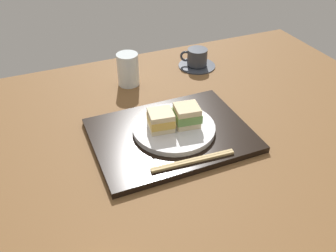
{
  "coord_description": "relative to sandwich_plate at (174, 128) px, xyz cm",
  "views": [
    {
      "loc": [
        -33.81,
        -71.04,
        59.16
      ],
      "look_at": [
        -5.21,
        -2.98,
        5.0
      ],
      "focal_mm": 38.8,
      "sensor_mm": 36.0,
      "label": 1
    }
  ],
  "objects": [
    {
      "name": "chopsticks_pair",
      "position": [
        -0.76,
        -13.13,
        -0.36
      ],
      "size": [
        20.88,
        2.67,
        0.7
      ],
      "color": "tan",
      "rests_on": "serving_tray"
    },
    {
      "name": "drinking_glass",
      "position": [
        -2.49,
        31.02,
        2.85
      ],
      "size": [
        6.89,
        6.89,
        10.5
      ],
      "primitive_type": "cylinder",
      "color": "silver",
      "rests_on": "ground_plane"
    },
    {
      "name": "sandwich_near",
      "position": [
        -3.46,
        0.43,
        3.23
      ],
      "size": [
        6.97,
        6.99,
        5.05
      ],
      "color": "beige",
      "rests_on": "sandwich_plate"
    },
    {
      "name": "sandwich_plate",
      "position": [
        0.0,
        0.0,
        0.0
      ],
      "size": [
        21.72,
        21.72,
        1.41
      ],
      "primitive_type": "cylinder",
      "color": "silver",
      "rests_on": "serving_tray"
    },
    {
      "name": "coffee_cup",
      "position": [
        23.51,
        33.74,
        0.33
      ],
      "size": [
        13.05,
        13.05,
        6.48
      ],
      "color": "#333842",
      "rests_on": "ground_plane"
    },
    {
      "name": "sandwich_far",
      "position": [
        3.46,
        -0.43,
        3.43
      ],
      "size": [
        7.35,
        7.03,
        5.45
      ],
      "color": "beige",
      "rests_on": "sandwich_plate"
    },
    {
      "name": "ground_plane",
      "position": [
        2.78,
        1.17,
        -3.9
      ],
      "size": [
        140.0,
        100.0,
        3.0
      ],
      "primitive_type": "cube",
      "color": "brown"
    },
    {
      "name": "serving_tray",
      "position": [
        -1.03,
        -0.61,
        -1.55
      ],
      "size": [
        40.53,
        30.22,
        1.7
      ],
      "primitive_type": "cube",
      "color": "black",
      "rests_on": "ground_plane"
    }
  ]
}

